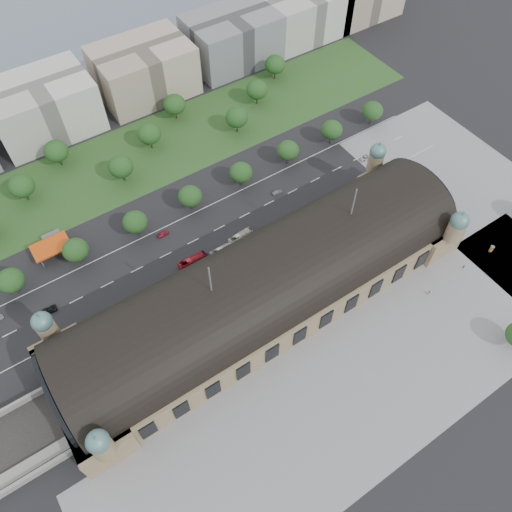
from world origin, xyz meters
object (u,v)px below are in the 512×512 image
parked_car_1 (64,340)px  bus_mid (223,250)px  petrol_station (52,242)px  traffic_car_5 (277,192)px  parked_car_3 (71,347)px  pedestrian_0 (429,293)px  traffic_car_4 (203,257)px  pedestrian_2 (463,267)px  parked_car_0 (97,322)px  traffic_car_2 (49,310)px  traffic_car_6 (365,158)px  parked_car_6 (143,299)px  traffic_car_3 (163,234)px  bus_east (241,236)px  parked_car_4 (138,312)px  parked_car_5 (145,297)px  bus_west (193,261)px  parked_car_2 (91,337)px  advertising_column (491,249)px

parked_car_1 → bus_mid: bus_mid is taller
petrol_station → traffic_car_5: size_ratio=3.17×
parked_car_3 → pedestrian_0: size_ratio=2.54×
petrol_station → traffic_car_4: size_ratio=3.10×
bus_mid → pedestrian_2: size_ratio=6.22×
parked_car_0 → parked_car_3: (-11.09, -4.00, 0.18)m
traffic_car_2 → pedestrian_0: 135.44m
traffic_car_6 → parked_car_6: size_ratio=0.98×
parked_car_0 → pedestrian_2: size_ratio=2.31×
traffic_car_4 → parked_car_0: (-44.45, -3.91, -0.12)m
traffic_car_3 → bus_east: bus_east is taller
traffic_car_6 → bus_mid: size_ratio=0.48×
traffic_car_6 → bus_east: 70.18m
parked_car_3 → parked_car_4: parked_car_3 is taller
traffic_car_2 → bus_east: size_ratio=0.53×
bus_mid → bus_east: size_ratio=0.99×
traffic_car_5 → pedestrian_2: size_ratio=2.61×
pedestrian_0 → pedestrian_2: (19.09, 1.18, -0.11)m
traffic_car_2 → parked_car_0: 18.55m
parked_car_6 → parked_car_4: bearing=-76.3°
parked_car_5 → traffic_car_5: bearing=63.6°
bus_west → pedestrian_2: bus_west is taller
parked_car_4 → parked_car_5: 6.27m
traffic_car_6 → bus_mid: bearing=-90.0°
traffic_car_2 → bus_east: bearing=86.9°
parked_car_1 → pedestrian_0: (116.40, -55.24, 0.24)m
parked_car_4 → parked_car_1: bearing=-125.3°
traffic_car_3 → parked_car_4: bearing=135.4°
parked_car_4 → parked_car_6: parked_car_6 is taller
traffic_car_5 → parked_car_3: parked_car_3 is taller
traffic_car_6 → bus_mid: bus_mid is taller
traffic_car_5 → bus_mid: 37.46m
traffic_car_3 → bus_mid: bus_mid is taller
traffic_car_4 → bus_mid: bearing=76.8°
traffic_car_5 → bus_west: (-47.11, -11.57, 0.86)m
traffic_car_5 → parked_car_4: bearing=108.6°
parked_car_5 → pedestrian_0: pedestrian_0 is taller
traffic_car_5 → parked_car_5: bearing=106.5°
parked_car_4 → bus_mid: size_ratio=0.39×
traffic_car_6 → bus_west: bus_west is taller
bus_mid → parked_car_3: bearing=96.5°
parked_car_2 → bus_west: (44.02, 7.91, 0.94)m
pedestrian_2 → parked_car_3: bearing=37.0°
traffic_car_4 → bus_east: size_ratio=0.43×
traffic_car_4 → parked_car_5: (-26.25, -3.91, 0.04)m
traffic_car_3 → traffic_car_4: size_ratio=1.05×
bus_mid → advertising_column: (85.70, -56.47, 0.03)m
petrol_station → parked_car_1: size_ratio=2.73×
parked_car_1 → bus_east: bearing=65.8°
pedestrian_0 → parked_car_6: bearing=131.4°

